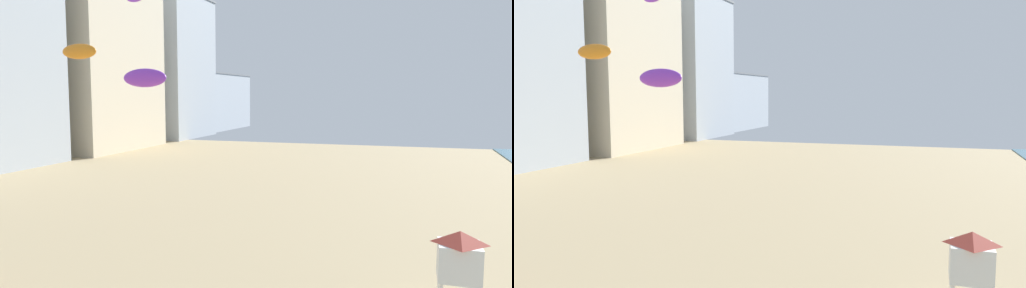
{
  "view_description": "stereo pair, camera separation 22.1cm",
  "coord_description": "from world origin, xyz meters",
  "views": [
    {
      "loc": [
        10.56,
        -0.03,
        6.24
      ],
      "look_at": [
        4.48,
        18.55,
        4.22
      ],
      "focal_mm": 33.95,
      "sensor_mm": 36.0,
      "label": 1
    },
    {
      "loc": [
        10.77,
        0.04,
        6.24
      ],
      "look_at": [
        4.48,
        18.55,
        4.22
      ],
      "focal_mm": 33.95,
      "sensor_mm": 36.0,
      "label": 2
    }
  ],
  "objects": [
    {
      "name": "lifeguard_stand",
      "position": [
        11.85,
        13.82,
        1.84
      ],
      "size": [
        1.1,
        1.1,
        2.55
      ],
      "rotation": [
        0.0,
        0.0,
        -0.12
      ],
      "color": "white",
      "rests_on": "ground"
    },
    {
      "name": "kite_purple_parafoil_3",
      "position": [
        -3.39,
        23.22,
        7.11
      ],
      "size": [
        2.6,
        0.72,
        1.01
      ],
      "color": "purple"
    },
    {
      "name": "boardwalk_hotel_far",
      "position": [
        -25.87,
        63.55,
        10.15
      ],
      "size": [
        14.29,
        13.0,
        20.29
      ],
      "color": "#ADB7C1",
      "rests_on": "ground"
    },
    {
      "name": "kite_orange_parafoil",
      "position": [
        -3.13,
        17.52,
        8.05
      ],
      "size": [
        1.69,
        0.47,
        0.66
      ],
      "color": "orange"
    },
    {
      "name": "boardwalk_hotel_mid",
      "position": [
        -25.87,
        46.87,
        9.96
      ],
      "size": [
        13.75,
        14.83,
        19.91
      ],
      "color": "beige",
      "rests_on": "ground"
    },
    {
      "name": "boardwalk_hotel_distant",
      "position": [
        -25.87,
        80.79,
        4.96
      ],
      "size": [
        11.85,
        18.45,
        9.91
      ],
      "color": "#ADB7C1",
      "rests_on": "ground"
    }
  ]
}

